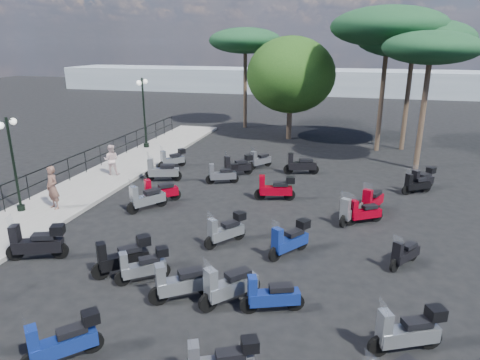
% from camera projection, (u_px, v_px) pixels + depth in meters
% --- Properties ---
extents(ground, '(120.00, 120.00, 0.00)m').
position_uv_depth(ground, '(199.00, 230.00, 15.46)').
color(ground, black).
rests_on(ground, ground).
extents(sidewalk, '(3.00, 30.00, 0.15)m').
position_uv_depth(sidewalk, '(88.00, 187.00, 19.75)').
color(sidewalk, slate).
rests_on(sidewalk, ground).
extents(railing, '(0.04, 26.04, 1.10)m').
position_uv_depth(railing, '(59.00, 169.00, 19.63)').
color(railing, black).
rests_on(railing, sidewalk).
extents(lamp_post_1, '(0.43, 1.07, 3.69)m').
position_uv_depth(lamp_post_1, '(13.00, 159.00, 16.20)').
color(lamp_post_1, black).
rests_on(lamp_post_1, sidewalk).
extents(lamp_post_2, '(0.38, 1.26, 4.27)m').
position_uv_depth(lamp_post_2, '(144.00, 108.00, 26.23)').
color(lamp_post_2, black).
rests_on(lamp_post_2, sidewalk).
extents(woman, '(0.74, 0.62, 1.73)m').
position_uv_depth(woman, '(52.00, 188.00, 16.81)').
color(woman, brown).
rests_on(woman, sidewalk).
extents(pedestrian_far, '(0.86, 0.75, 1.52)m').
position_uv_depth(pedestrian_far, '(111.00, 160.00, 21.17)').
color(pedestrian_far, beige).
rests_on(pedestrian_far, sidewalk).
extents(scooter_1, '(1.80, 0.91, 1.49)m').
position_uv_depth(scooter_1, '(37.00, 243.00, 13.19)').
color(scooter_1, black).
rests_on(scooter_1, ground).
extents(scooter_2, '(1.43, 1.33, 1.42)m').
position_uv_depth(scooter_2, '(123.00, 257.00, 12.38)').
color(scooter_2, black).
rests_on(scooter_2, ground).
extents(scooter_3, '(1.15, 1.52, 1.43)m').
position_uv_depth(scooter_3, '(146.00, 199.00, 17.09)').
color(scooter_3, black).
rests_on(scooter_3, ground).
extents(scooter_4, '(1.79, 0.80, 1.46)m').
position_uv_depth(scooter_4, '(162.00, 171.00, 20.68)').
color(scooter_4, black).
rests_on(scooter_4, ground).
extents(scooter_5, '(1.17, 1.33, 1.29)m').
position_uv_depth(scooter_5, '(172.00, 159.00, 22.90)').
color(scooter_5, black).
rests_on(scooter_5, ground).
extents(scooter_6, '(1.29, 1.33, 1.35)m').
position_uv_depth(scooter_6, '(63.00, 342.00, 8.94)').
color(scooter_6, black).
rests_on(scooter_6, ground).
extents(scooter_7, '(1.54, 1.15, 1.44)m').
position_uv_depth(scooter_7, '(181.00, 283.00, 11.11)').
color(scooter_7, black).
rests_on(scooter_7, ground).
extents(scooter_8, '(1.34, 1.09, 1.26)m').
position_uv_depth(scooter_8, '(143.00, 266.00, 12.00)').
color(scooter_8, black).
rests_on(scooter_8, ground).
extents(scooter_9, '(1.14, 1.41, 1.32)m').
position_uv_depth(scooter_9, '(226.00, 230.00, 14.22)').
color(scooter_9, black).
rests_on(scooter_9, ground).
extents(scooter_10, '(1.37, 1.22, 1.38)m').
position_uv_depth(scooter_10, '(160.00, 192.00, 17.93)').
color(scooter_10, black).
rests_on(scooter_10, ground).
extents(scooter_11, '(1.51, 0.84, 1.27)m').
position_uv_depth(scooter_11, '(223.00, 174.00, 20.34)').
color(scooter_11, black).
rests_on(scooter_11, ground).
extents(scooter_13, '(1.57, 0.79, 1.30)m').
position_uv_depth(scooter_13, '(271.00, 296.00, 10.63)').
color(scooter_13, black).
rests_on(scooter_13, ground).
extents(scooter_14, '(1.15, 1.49, 1.37)m').
position_uv_depth(scooter_14, '(290.00, 240.00, 13.48)').
color(scooter_14, black).
rests_on(scooter_14, ground).
extents(scooter_15, '(1.74, 0.68, 1.40)m').
position_uv_depth(scooter_15, '(275.00, 189.00, 18.18)').
color(scooter_15, black).
rests_on(scooter_15, ground).
extents(scooter_16, '(1.46, 1.15, 1.35)m').
position_uv_depth(scooter_16, '(238.00, 166.00, 21.57)').
color(scooter_16, black).
rests_on(scooter_16, ground).
extents(scooter_17, '(1.01, 1.35, 1.26)m').
position_uv_depth(scooter_17, '(260.00, 160.00, 22.84)').
color(scooter_17, black).
rests_on(scooter_17, ground).
extents(scooter_20, '(1.31, 1.46, 1.47)m').
position_uv_depth(scooter_20, '(229.00, 286.00, 10.96)').
color(scooter_20, black).
rests_on(scooter_20, ground).
extents(scooter_21, '(0.88, 1.63, 1.38)m').
position_uv_depth(scooter_21, '(351.00, 210.00, 15.97)').
color(scooter_21, black).
rests_on(scooter_21, ground).
extents(scooter_22, '(1.36, 0.93, 1.23)m').
position_uv_depth(scooter_22, '(364.00, 213.00, 15.87)').
color(scooter_22, black).
rests_on(scooter_22, ground).
extents(scooter_23, '(1.79, 0.73, 1.44)m').
position_uv_depth(scooter_23, '(300.00, 165.00, 21.78)').
color(scooter_23, black).
rests_on(scooter_23, ground).
extents(scooter_25, '(1.62, 0.96, 1.39)m').
position_uv_depth(scooter_25, '(407.00, 332.00, 9.22)').
color(scooter_25, black).
rests_on(scooter_25, ground).
extents(scooter_26, '(0.95, 1.27, 1.18)m').
position_uv_depth(scooter_26, '(404.00, 254.00, 12.83)').
color(scooter_26, black).
rests_on(scooter_26, ground).
extents(scooter_27, '(0.92, 1.68, 1.42)m').
position_uv_depth(scooter_27, '(372.00, 201.00, 16.82)').
color(scooter_27, black).
rests_on(scooter_27, ground).
extents(scooter_28, '(1.24, 1.33, 1.32)m').
position_uv_depth(scooter_28, '(422.00, 180.00, 19.41)').
color(scooter_28, black).
rests_on(scooter_28, ground).
extents(scooter_29, '(1.33, 0.95, 1.22)m').
position_uv_depth(scooter_29, '(416.00, 185.00, 19.01)').
color(scooter_29, black).
rests_on(scooter_29, ground).
extents(broadleaf_tree, '(5.95, 5.95, 6.89)m').
position_uv_depth(broadleaf_tree, '(291.00, 75.00, 28.66)').
color(broadleaf_tree, '#38281E').
rests_on(broadleaf_tree, ground).
extents(pine_0, '(6.65, 6.65, 8.47)m').
position_uv_depth(pine_0, '(389.00, 27.00, 24.53)').
color(pine_0, '#38281E').
rests_on(pine_0, ground).
extents(pine_1, '(6.70, 6.70, 7.84)m').
position_uv_depth(pine_1, '(414.00, 39.00, 24.95)').
color(pine_1, '#38281E').
rests_on(pine_1, ground).
extents(pine_2, '(5.45, 5.45, 7.51)m').
position_uv_depth(pine_2, '(245.00, 41.00, 31.94)').
color(pine_2, '#38281E').
rests_on(pine_2, ground).
extents(pine_3, '(4.72, 4.72, 7.03)m').
position_uv_depth(pine_3, '(431.00, 48.00, 20.97)').
color(pine_3, '#38281E').
rests_on(pine_3, ground).
extents(distant_hills, '(70.00, 8.00, 3.00)m').
position_uv_depth(distant_hills, '(315.00, 81.00, 56.42)').
color(distant_hills, gray).
rests_on(distant_hills, ground).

